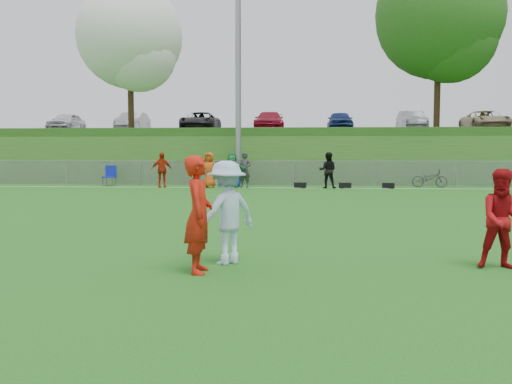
# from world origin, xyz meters

# --- Properties ---
(ground) EXTENTS (120.00, 120.00, 0.00)m
(ground) POSITION_xyz_m (0.00, 0.00, 0.00)
(ground) COLOR #156419
(ground) RESTS_ON ground
(sideline_far) EXTENTS (60.00, 0.10, 0.01)m
(sideline_far) POSITION_xyz_m (0.00, 18.00, 0.01)
(sideline_far) COLOR white
(sideline_far) RESTS_ON ground
(fence) EXTENTS (58.00, 0.06, 1.30)m
(fence) POSITION_xyz_m (0.00, 20.00, 0.65)
(fence) COLOR gray
(fence) RESTS_ON ground
(light_pole) EXTENTS (1.20, 0.40, 12.15)m
(light_pole) POSITION_xyz_m (-3.00, 20.80, 6.71)
(light_pole) COLOR gray
(light_pole) RESTS_ON ground
(berm) EXTENTS (120.00, 18.00, 3.00)m
(berm) POSITION_xyz_m (0.00, 31.00, 1.50)
(berm) COLOR #264B15
(berm) RESTS_ON ground
(parking_lot) EXTENTS (120.00, 12.00, 0.10)m
(parking_lot) POSITION_xyz_m (0.00, 33.00, 3.05)
(parking_lot) COLOR black
(parking_lot) RESTS_ON berm
(tree_white_flowering) EXTENTS (6.30, 6.30, 8.78)m
(tree_white_flowering) POSITION_xyz_m (-9.84, 24.92, 8.32)
(tree_white_flowering) COLOR black
(tree_white_flowering) RESTS_ON berm
(tree_green_near) EXTENTS (7.14, 7.14, 9.95)m
(tree_green_near) POSITION_xyz_m (8.16, 24.42, 9.03)
(tree_green_near) COLOR black
(tree_green_near) RESTS_ON berm
(car_row) EXTENTS (32.04, 5.18, 1.44)m
(car_row) POSITION_xyz_m (-1.17, 32.00, 3.82)
(car_row) COLOR silver
(car_row) RESTS_ON parking_lot
(spectator_row) EXTENTS (8.95, 0.74, 1.69)m
(spectator_row) POSITION_xyz_m (-2.72, 18.00, 0.85)
(spectator_row) COLOR #B2260C
(spectator_row) RESTS_ON ground
(gear_bags) EXTENTS (8.15, 0.42, 0.26)m
(gear_bags) POSITION_xyz_m (0.96, 18.10, 0.13)
(gear_bags) COLOR black
(gear_bags) RESTS_ON ground
(player_red_left) EXTENTS (0.46, 0.66, 1.73)m
(player_red_left) POSITION_xyz_m (-1.19, -0.77, 0.87)
(player_red_left) COLOR red
(player_red_left) RESTS_ON ground
(player_red_center) EXTENTS (0.79, 0.64, 1.53)m
(player_red_center) POSITION_xyz_m (3.38, -0.14, 0.76)
(player_red_center) COLOR #A10B11
(player_red_center) RESTS_ON ground
(player_blue) EXTENTS (1.18, 1.18, 1.64)m
(player_blue) POSITION_xyz_m (-0.86, -0.10, 0.82)
(player_blue) COLOR #AFCDF3
(player_blue) RESTS_ON ground
(recycling_bin) EXTENTS (0.85, 0.85, 1.03)m
(recycling_bin) POSITION_xyz_m (-3.00, 18.61, 0.52)
(recycling_bin) COLOR #0E27A0
(recycling_bin) RESTS_ON ground
(camp_chair) EXTENTS (0.58, 0.59, 1.03)m
(camp_chair) POSITION_xyz_m (-9.29, 18.83, 0.30)
(camp_chair) COLOR #0F1EA3
(camp_chair) RESTS_ON ground
(bicycle) EXTENTS (1.70, 0.71, 0.87)m
(bicycle) POSITION_xyz_m (6.48, 19.00, 0.44)
(bicycle) COLOR #323235
(bicycle) RESTS_ON ground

